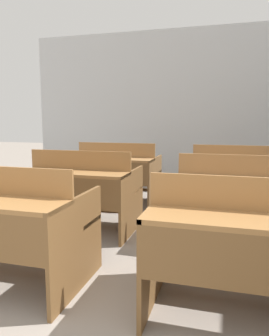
% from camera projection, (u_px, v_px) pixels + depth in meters
% --- Properties ---
extents(wall_back, '(5.79, 0.06, 2.83)m').
position_uv_depth(wall_back, '(182.00, 109.00, 6.01)').
color(wall_back, silver).
rests_on(wall_back, ground_plane).
extents(bench_front_left, '(1.15, 0.82, 0.89)m').
position_uv_depth(bench_front_left, '(5.00, 223.00, 2.40)').
color(bench_front_left, brown).
rests_on(bench_front_left, ground_plane).
extents(bench_front_right, '(1.15, 0.82, 0.89)m').
position_uv_depth(bench_front_right, '(244.00, 245.00, 1.98)').
color(bench_front_right, brown).
rests_on(bench_front_right, ground_plane).
extents(bench_second_left, '(1.15, 0.82, 0.89)m').
position_uv_depth(bench_second_left, '(82.00, 189.00, 3.58)').
color(bench_second_left, brown).
rests_on(bench_second_left, ground_plane).
extents(bench_second_right, '(1.15, 0.82, 0.89)m').
position_uv_depth(bench_second_right, '(238.00, 199.00, 3.16)').
color(bench_second_right, brown).
rests_on(bench_second_right, ground_plane).
extents(bench_third_left, '(1.15, 0.82, 0.89)m').
position_uv_depth(bench_third_left, '(117.00, 172.00, 4.78)').
color(bench_third_left, brown).
rests_on(bench_third_left, ground_plane).
extents(bench_third_right, '(1.15, 0.82, 0.89)m').
position_uv_depth(bench_third_right, '(237.00, 178.00, 4.31)').
color(bench_third_right, brown).
rests_on(bench_third_right, ground_plane).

